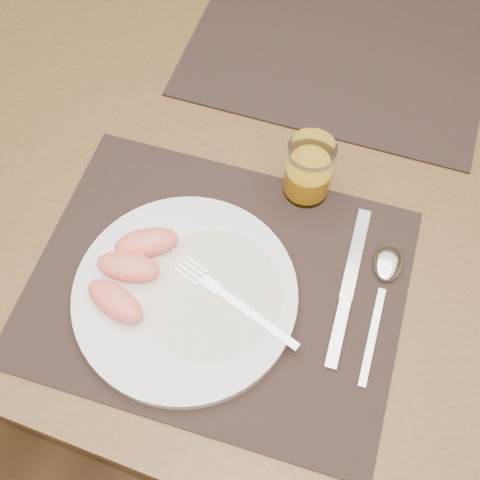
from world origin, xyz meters
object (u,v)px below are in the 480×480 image
spoon (386,272)px  placemat_near (218,285)px  table (281,186)px  juice_glass (308,172)px  fork (226,296)px  plate (185,295)px  placemat_far (339,47)px  knife (346,298)px

spoon → placemat_near: bearing=-156.1°
table → juice_glass: size_ratio=15.30×
spoon → juice_glass: (-0.13, 0.09, 0.03)m
fork → plate: bearing=-166.5°
juice_glass → fork: bearing=-102.4°
placemat_far → plate: size_ratio=1.67×
fork → spoon: (0.17, 0.10, -0.01)m
fork → table: bearing=91.0°
placemat_far → spoon: (0.16, -0.36, 0.01)m
table → juice_glass: juice_glass is taller
placemat_near → knife: 0.16m
juice_glass → table: bearing=132.3°
knife → plate: bearing=-160.5°
placemat_near → fork: 0.03m
spoon → juice_glass: size_ratio=2.10×
table → placemat_near: 0.24m
knife → table: bearing=126.6°
knife → placemat_far: bearing=106.5°
placemat_far → placemat_near: bearing=-94.2°
knife → juice_glass: size_ratio=2.41×
table → spoon: bearing=-37.8°
juice_glass → spoon: bearing=-33.5°
table → knife: bearing=-53.4°
table → placemat_near: bearing=-93.9°
table → juice_glass: 0.14m
plate → fork: (0.05, 0.01, 0.01)m
plate → knife: bearing=19.5°
juice_glass → knife: bearing=-55.7°
placemat_near → fork: bearing=-43.5°
placemat_far → spoon: 0.39m
placemat_near → juice_glass: (0.06, 0.17, 0.04)m
fork → juice_glass: juice_glass is taller
table → placemat_far: (0.02, 0.22, 0.09)m
placemat_near → knife: knife is taller
plate → fork: 0.05m
fork → placemat_far: bearing=88.3°
plate → juice_glass: (0.09, 0.20, 0.03)m
table → plate: bearing=-100.1°
placemat_far → plate: plate is taller
placemat_far → juice_glass: (0.03, -0.27, 0.04)m
placemat_near → juice_glass: size_ratio=4.92×
table → placemat_near: (-0.01, -0.22, 0.09)m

